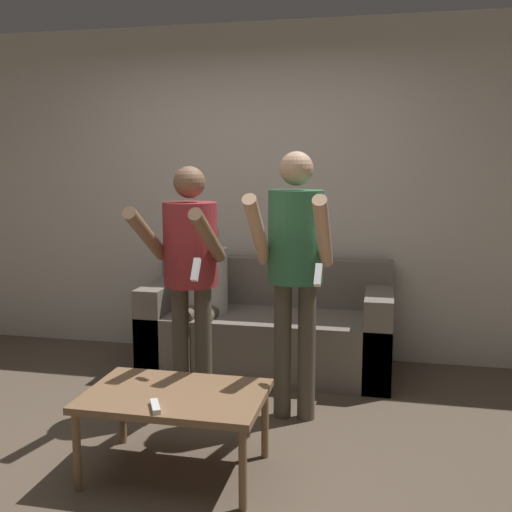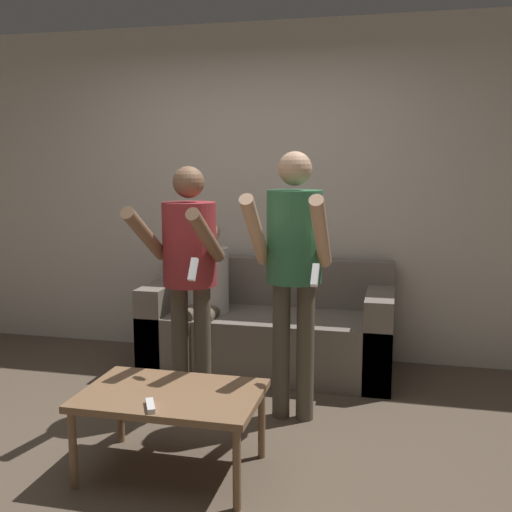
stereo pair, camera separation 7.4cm
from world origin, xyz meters
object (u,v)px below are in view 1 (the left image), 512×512
person_standing_left (190,261)px  person_seated (204,288)px  person_standing_right (295,255)px  remote_on_table (155,406)px  couch (268,332)px  coffee_table (175,401)px

person_standing_left → person_seated: 0.81m
person_seated → person_standing_right: bearing=-42.4°
person_standing_left → remote_on_table: bearing=-81.3°
person_standing_right → remote_on_table: size_ratio=11.08×
person_standing_right → remote_on_table: (-0.51, -1.01, -0.59)m
person_seated → couch: bearing=17.5°
person_standing_left → person_seated: size_ratio=1.34×
couch → person_standing_left: size_ratio=1.19×
person_standing_right → couch: bearing=110.8°
person_seated → coffee_table: bearing=-78.6°
coffee_table → person_standing_right: bearing=58.2°
person_standing_right → coffee_table: (-0.49, -0.79, -0.65)m
person_standing_right → person_seated: person_standing_right is taller
couch → remote_on_table: couch is taller
couch → coffee_table: couch is taller
couch → person_standing_right: (0.33, -0.88, 0.74)m
person_standing_right → coffee_table: person_standing_right is taller
coffee_table → remote_on_table: bearing=-95.6°
couch → person_standing_left: 1.16m
person_standing_right → remote_on_table: 1.28m
person_seated → person_standing_left: bearing=-79.7°
person_standing_right → person_seated: size_ratio=1.41×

